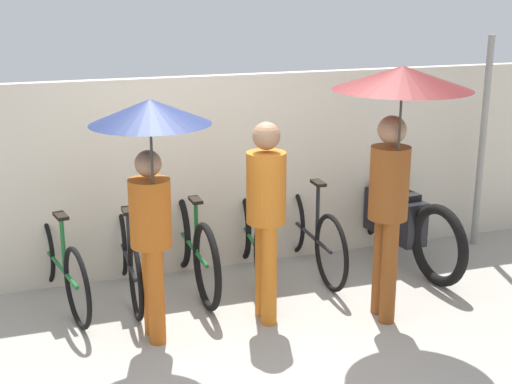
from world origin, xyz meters
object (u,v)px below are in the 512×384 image
object	(u,v)px
parked_bicycle_0	(59,263)
pedestrian_center	(266,207)
parked_bicycle_4	(310,232)
pedestrian_leading	(150,161)
parked_bicycle_3	(252,239)
parked_bicycle_2	(192,245)
pedestrian_trailing	(397,122)
motorcycle	(395,219)
parked_bicycle_1	(128,256)

from	to	relation	value
parked_bicycle_0	pedestrian_center	bearing A→B (deg)	-130.22
parked_bicycle_4	pedestrian_leading	bearing A→B (deg)	122.13
pedestrian_center	parked_bicycle_3	bearing A→B (deg)	-98.97
parked_bicycle_2	pedestrian_trailing	bearing A→B (deg)	-133.76
parked_bicycle_2	pedestrian_trailing	distance (m)	2.26
parked_bicycle_4	pedestrian_center	distance (m)	1.34
parked_bicycle_3	motorcycle	distance (m)	1.50
parked_bicycle_4	pedestrian_trailing	world-z (taller)	pedestrian_trailing
pedestrian_leading	pedestrian_center	xyz separation A→B (m)	(0.94, 0.11, -0.48)
pedestrian_trailing	motorcycle	xyz separation A→B (m)	(0.76, 1.24, -1.26)
parked_bicycle_3	parked_bicycle_4	world-z (taller)	parked_bicycle_3
parked_bicycle_2	parked_bicycle_4	xyz separation A→B (m)	(1.19, 0.02, -0.02)
pedestrian_trailing	parked_bicycle_2	bearing A→B (deg)	-37.26
parked_bicycle_3	parked_bicycle_4	size ratio (longest dim) A/B	1.00
parked_bicycle_1	pedestrian_trailing	bearing A→B (deg)	-121.36
parked_bicycle_1	pedestrian_center	distance (m)	1.47
parked_bicycle_0	parked_bicycle_4	bearing A→B (deg)	-100.70
parked_bicycle_1	parked_bicycle_2	distance (m)	0.59
parked_bicycle_0	pedestrian_center	xyz separation A→B (m)	(1.60, -0.91, 0.62)
parked_bicycle_3	pedestrian_leading	world-z (taller)	pedestrian_leading
parked_bicycle_2	parked_bicycle_4	world-z (taller)	parked_bicycle_4
parked_bicycle_2	motorcycle	distance (m)	2.10
parked_bicycle_3	pedestrian_trailing	size ratio (longest dim) A/B	0.83
parked_bicycle_2	pedestrian_center	world-z (taller)	pedestrian_center
motorcycle	parked_bicycle_1	bearing A→B (deg)	83.59
parked_bicycle_0	pedestrian_center	size ratio (longest dim) A/B	1.05
parked_bicycle_4	motorcycle	distance (m)	0.91
parked_bicycle_3	pedestrian_center	bearing A→B (deg)	175.48
parked_bicycle_4	motorcycle	world-z (taller)	parked_bicycle_4
parked_bicycle_1	parked_bicycle_0	bearing A→B (deg)	89.91
pedestrian_center	motorcycle	distance (m)	1.97
parked_bicycle_0	parked_bicycle_4	distance (m)	2.38
parked_bicycle_2	parked_bicycle_3	xyz separation A→B (m)	(0.59, 0.01, -0.02)
parked_bicycle_0	parked_bicycle_2	bearing A→B (deg)	-101.59
parked_bicycle_1	parked_bicycle_4	xyz separation A→B (m)	(1.78, 0.02, 0.02)
pedestrian_leading	pedestrian_center	distance (m)	1.06
parked_bicycle_4	parked_bicycle_3	bearing A→B (deg)	92.16
parked_bicycle_3	motorcycle	xyz separation A→B (m)	(1.50, -0.05, 0.06)
parked_bicycle_3	pedestrian_trailing	world-z (taller)	pedestrian_trailing
parked_bicycle_3	pedestrian_leading	size ratio (longest dim) A/B	0.92
parked_bicycle_2	parked_bicycle_4	distance (m)	1.19
parked_bicycle_3	parked_bicycle_4	xyz separation A→B (m)	(0.59, 0.01, 0.00)
parked_bicycle_1	pedestrian_trailing	world-z (taller)	pedestrian_trailing
parked_bicycle_0	pedestrian_leading	xyz separation A→B (m)	(0.66, -1.02, 1.10)
parked_bicycle_4	pedestrian_leading	size ratio (longest dim) A/B	0.92
pedestrian_trailing	parked_bicycle_1	bearing A→B (deg)	-27.06
parked_bicycle_2	parked_bicycle_3	world-z (taller)	parked_bicycle_3
parked_bicycle_2	pedestrian_leading	size ratio (longest dim) A/B	0.93
pedestrian_leading	parked_bicycle_4	bearing A→B (deg)	-150.90
parked_bicycle_1	motorcycle	world-z (taller)	parked_bicycle_1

